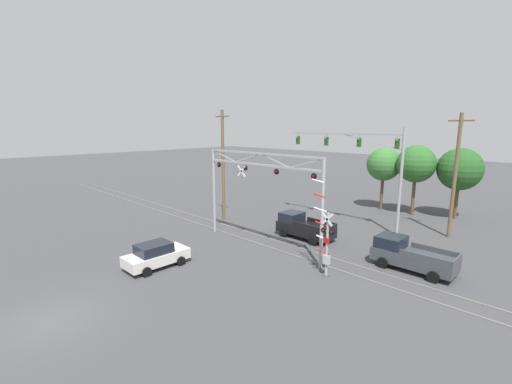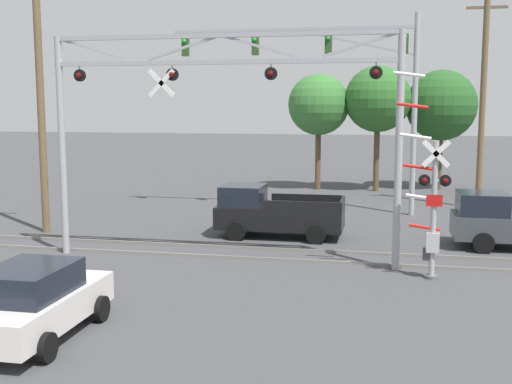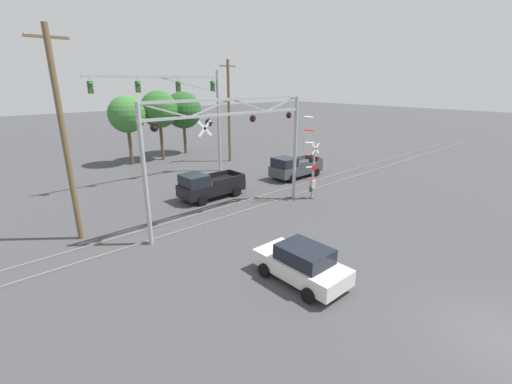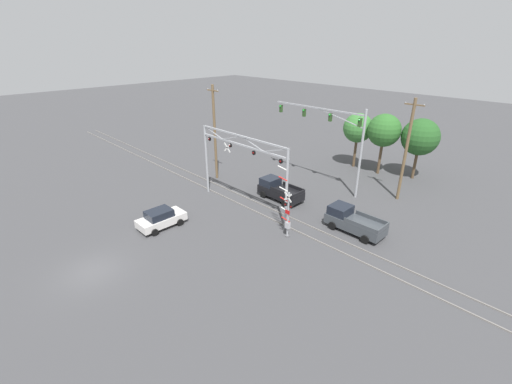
{
  "view_description": "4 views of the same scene",
  "coord_description": "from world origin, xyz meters",
  "px_view_note": "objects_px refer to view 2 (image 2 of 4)",
  "views": [
    {
      "loc": [
        16.81,
        -3.61,
        8.85
      ],
      "look_at": [
        0.21,
        13.25,
        4.29
      ],
      "focal_mm": 24.0,
      "sensor_mm": 36.0,
      "label": 1
    },
    {
      "loc": [
        4.98,
        -5.2,
        4.88
      ],
      "look_at": [
        0.93,
        14.68,
        2.1
      ],
      "focal_mm": 45.0,
      "sensor_mm": 36.0,
      "label": 2
    },
    {
      "loc": [
        -11.85,
        -1.39,
        7.86
      ],
      "look_at": [
        0.71,
        12.67,
        1.76
      ],
      "focal_mm": 24.0,
      "sensor_mm": 36.0,
      "label": 3
    },
    {
      "loc": [
        21.6,
        -5.39,
        14.6
      ],
      "look_at": [
        2.02,
        13.69,
        2.36
      ],
      "focal_mm": 24.0,
      "sensor_mm": 36.0,
      "label": 4
    }
  ],
  "objects_px": {
    "traffic_signal_span": "(353,76)",
    "background_tree_far_right_verge": "(441,106)",
    "utility_pole_right": "(483,100)",
    "pickup_truck_lead": "(273,213)",
    "background_tree_beyond_span": "(378,99)",
    "sedan_waiting": "(33,301)",
    "utility_pole_left": "(40,93)",
    "crossing_signal_mast": "(431,208)",
    "background_tree_far_left_verge": "(319,105)",
    "crossing_gantry": "(221,106)"
  },
  "relations": [
    {
      "from": "utility_pole_left",
      "to": "crossing_gantry",
      "type": "bearing_deg",
      "value": -21.64
    },
    {
      "from": "pickup_truck_lead",
      "to": "background_tree_beyond_span",
      "type": "bearing_deg",
      "value": 75.63
    },
    {
      "from": "background_tree_far_left_verge",
      "to": "background_tree_far_right_verge",
      "type": "distance_m",
      "value": 6.99
    },
    {
      "from": "utility_pole_right",
      "to": "background_tree_far_right_verge",
      "type": "distance_m",
      "value": 6.77
    },
    {
      "from": "background_tree_beyond_span",
      "to": "background_tree_far_left_verge",
      "type": "bearing_deg",
      "value": 178.78
    },
    {
      "from": "crossing_gantry",
      "to": "utility_pole_right",
      "type": "bearing_deg",
      "value": 53.18
    },
    {
      "from": "traffic_signal_span",
      "to": "utility_pole_right",
      "type": "distance_m",
      "value": 6.48
    },
    {
      "from": "crossing_gantry",
      "to": "background_tree_far_left_verge",
      "type": "xyz_separation_m",
      "value": [
        1.13,
        17.77,
        0.01
      ]
    },
    {
      "from": "utility_pole_left",
      "to": "pickup_truck_lead",
      "type": "bearing_deg",
      "value": 6.0
    },
    {
      "from": "crossing_gantry",
      "to": "background_tree_beyond_span",
      "type": "height_order",
      "value": "background_tree_beyond_span"
    },
    {
      "from": "crossing_signal_mast",
      "to": "utility_pole_left",
      "type": "distance_m",
      "value": 14.95
    },
    {
      "from": "pickup_truck_lead",
      "to": "background_tree_far_right_verge",
      "type": "height_order",
      "value": "background_tree_far_right_verge"
    },
    {
      "from": "sedan_waiting",
      "to": "utility_pole_right",
      "type": "xyz_separation_m",
      "value": [
        11.51,
        19.74,
        4.3
      ]
    },
    {
      "from": "crossing_signal_mast",
      "to": "pickup_truck_lead",
      "type": "relative_size",
      "value": 1.25
    },
    {
      "from": "sedan_waiting",
      "to": "utility_pole_left",
      "type": "distance_m",
      "value": 12.64
    },
    {
      "from": "traffic_signal_span",
      "to": "background_tree_far_left_verge",
      "type": "xyz_separation_m",
      "value": [
        -2.35,
        7.94,
        -1.27
      ]
    },
    {
      "from": "crossing_signal_mast",
      "to": "background_tree_far_left_verge",
      "type": "relative_size",
      "value": 0.87
    },
    {
      "from": "sedan_waiting",
      "to": "background_tree_beyond_span",
      "type": "bearing_deg",
      "value": 75.12
    },
    {
      "from": "utility_pole_left",
      "to": "background_tree_far_left_verge",
      "type": "distance_m",
      "value": 17.18
    },
    {
      "from": "background_tree_far_right_verge",
      "to": "sedan_waiting",
      "type": "bearing_deg",
      "value": -111.12
    },
    {
      "from": "utility_pole_right",
      "to": "background_tree_far_left_verge",
      "type": "xyz_separation_m",
      "value": [
        -8.19,
        5.32,
        -0.23
      ]
    },
    {
      "from": "sedan_waiting",
      "to": "background_tree_beyond_span",
      "type": "height_order",
      "value": "background_tree_beyond_span"
    },
    {
      "from": "background_tree_beyond_span",
      "to": "background_tree_far_left_verge",
      "type": "distance_m",
      "value": 3.33
    },
    {
      "from": "crossing_signal_mast",
      "to": "background_tree_far_right_verge",
      "type": "xyz_separation_m",
      "value": [
        1.75,
        19.95,
        2.79
      ]
    },
    {
      "from": "utility_pole_left",
      "to": "background_tree_beyond_span",
      "type": "relative_size",
      "value": 1.47
    },
    {
      "from": "background_tree_beyond_span",
      "to": "background_tree_far_left_verge",
      "type": "height_order",
      "value": "background_tree_beyond_span"
    },
    {
      "from": "traffic_signal_span",
      "to": "background_tree_far_right_verge",
      "type": "xyz_separation_m",
      "value": [
        4.52,
        9.25,
        -1.31
      ]
    },
    {
      "from": "crossing_signal_mast",
      "to": "background_tree_beyond_span",
      "type": "xyz_separation_m",
      "value": [
        -1.8,
        18.56,
        3.14
      ]
    },
    {
      "from": "utility_pole_right",
      "to": "background_tree_far_right_verge",
      "type": "bearing_deg",
      "value": 101.24
    },
    {
      "from": "utility_pole_left",
      "to": "utility_pole_right",
      "type": "bearing_deg",
      "value": 28.67
    },
    {
      "from": "traffic_signal_span",
      "to": "background_tree_beyond_span",
      "type": "bearing_deg",
      "value": 82.99
    },
    {
      "from": "sedan_waiting",
      "to": "utility_pole_left",
      "type": "xyz_separation_m",
      "value": [
        -5.59,
        10.39,
        4.53
      ]
    },
    {
      "from": "background_tree_far_right_verge",
      "to": "utility_pole_right",
      "type": "bearing_deg",
      "value": -78.76
    },
    {
      "from": "background_tree_far_left_verge",
      "to": "sedan_waiting",
      "type": "bearing_deg",
      "value": -97.55
    },
    {
      "from": "pickup_truck_lead",
      "to": "utility_pole_left",
      "type": "bearing_deg",
      "value": -174.0
    },
    {
      "from": "traffic_signal_span",
      "to": "utility_pole_left",
      "type": "bearing_deg",
      "value": -149.13
    },
    {
      "from": "background_tree_far_left_verge",
      "to": "crossing_gantry",
      "type": "bearing_deg",
      "value": -93.64
    },
    {
      "from": "pickup_truck_lead",
      "to": "background_tree_far_left_verge",
      "type": "xyz_separation_m",
      "value": [
        0.19,
        13.76,
        3.95
      ]
    },
    {
      "from": "crossing_signal_mast",
      "to": "traffic_signal_span",
      "type": "distance_m",
      "value": 11.78
    },
    {
      "from": "crossing_gantry",
      "to": "crossing_signal_mast",
      "type": "xyz_separation_m",
      "value": [
        6.24,
        -0.87,
        -2.82
      ]
    },
    {
      "from": "pickup_truck_lead",
      "to": "sedan_waiting",
      "type": "xyz_separation_m",
      "value": [
        -3.14,
        -11.31,
        -0.12
      ]
    },
    {
      "from": "background_tree_far_left_verge",
      "to": "background_tree_far_right_verge",
      "type": "bearing_deg",
      "value": 10.83
    },
    {
      "from": "crossing_gantry",
      "to": "background_tree_far_left_verge",
      "type": "height_order",
      "value": "crossing_gantry"
    },
    {
      "from": "crossing_signal_mast",
      "to": "background_tree_far_left_verge",
      "type": "distance_m",
      "value": 19.53
    },
    {
      "from": "sedan_waiting",
      "to": "utility_pole_right",
      "type": "bearing_deg",
      "value": 59.76
    },
    {
      "from": "sedan_waiting",
      "to": "background_tree_far_right_verge",
      "type": "distance_m",
      "value": 28.57
    },
    {
      "from": "crossing_gantry",
      "to": "crossing_signal_mast",
      "type": "bearing_deg",
      "value": -7.89
    },
    {
      "from": "pickup_truck_lead",
      "to": "sedan_waiting",
      "type": "relative_size",
      "value": 1.17
    },
    {
      "from": "utility_pole_left",
      "to": "background_tree_far_left_verge",
      "type": "bearing_deg",
      "value": 58.72
    },
    {
      "from": "crossing_gantry",
      "to": "background_tree_far_right_verge",
      "type": "height_order",
      "value": "crossing_gantry"
    }
  ]
}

